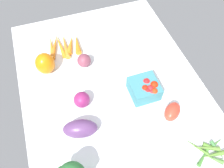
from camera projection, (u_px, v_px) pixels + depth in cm
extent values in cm
cube|color=white|center=(112.00, 88.00, 99.63)|extent=(104.00, 76.00, 2.00)
sphere|color=#86225C|center=(82.00, 100.00, 91.33)|extent=(6.51, 6.51, 6.51)
ellipsoid|color=red|center=(172.00, 112.00, 88.84)|extent=(9.74, 10.15, 5.57)
cone|color=#417B41|center=(218.00, 151.00, 82.14)|extent=(7.69, 2.23, 1.55)
cone|color=#438134|center=(203.00, 158.00, 80.80)|extent=(5.18, 6.93, 1.46)
cone|color=#587E32|center=(206.00, 148.00, 82.57)|extent=(5.55, 9.54, 1.87)
cone|color=#4E7F2D|center=(214.00, 149.00, 82.55)|extent=(6.66, 6.89, 1.64)
cone|color=#4F7E39|center=(214.00, 159.00, 80.39)|extent=(5.45, 5.71, 1.72)
cone|color=#4C8636|center=(215.00, 144.00, 83.69)|extent=(3.38, 9.30, 1.21)
cone|color=#548731|center=(196.00, 147.00, 83.14)|extent=(8.64, 6.35, 1.23)
cone|color=#568230|center=(213.00, 155.00, 81.13)|extent=(3.02, 9.33, 1.89)
ellipsoid|color=#5A3668|center=(80.00, 129.00, 84.12)|extent=(9.79, 14.02, 6.86)
sphere|color=brown|center=(84.00, 60.00, 103.15)|extent=(6.17, 6.17, 6.17)
cube|color=teal|center=(144.00, 89.00, 94.33)|extent=(11.34, 11.34, 6.49)
sphere|color=red|center=(152.00, 92.00, 90.37)|extent=(2.55, 2.55, 2.55)
sphere|color=red|center=(145.00, 88.00, 91.06)|extent=(2.71, 2.71, 2.71)
sphere|color=red|center=(154.00, 91.00, 90.10)|extent=(2.65, 2.65, 2.65)
sphere|color=red|center=(150.00, 89.00, 91.13)|extent=(3.07, 3.07, 3.07)
sphere|color=red|center=(154.00, 85.00, 91.87)|extent=(3.27, 3.27, 3.27)
sphere|color=red|center=(148.00, 91.00, 90.77)|extent=(2.70, 2.70, 2.70)
sphere|color=red|center=(146.00, 82.00, 93.23)|extent=(3.12, 3.12, 3.12)
ellipsoid|color=orange|center=(45.00, 63.00, 99.71)|extent=(10.39, 10.39, 9.97)
cone|color=orange|center=(77.00, 43.00, 111.49)|extent=(12.93, 4.44, 2.94)
cone|color=orange|center=(71.00, 44.00, 111.31)|extent=(12.40, 6.71, 2.68)
cone|color=orange|center=(65.00, 45.00, 111.14)|extent=(16.75, 3.14, 2.51)
cone|color=orange|center=(61.00, 46.00, 111.05)|extent=(15.39, 3.30, 2.23)
cone|color=orange|center=(55.00, 46.00, 110.61)|extent=(16.15, 7.74, 2.67)
cone|color=orange|center=(52.00, 47.00, 110.64)|extent=(14.68, 3.56, 2.26)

